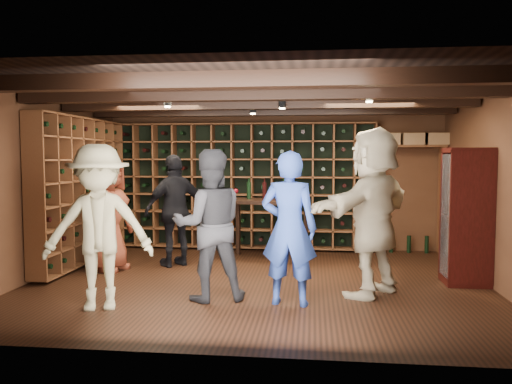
# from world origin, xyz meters

# --- Properties ---
(ground) EXTENTS (6.00, 6.00, 0.00)m
(ground) POSITION_xyz_m (0.00, 0.00, 0.00)
(ground) COLOR black
(ground) RESTS_ON ground
(room_shell) EXTENTS (6.00, 6.00, 6.00)m
(room_shell) POSITION_xyz_m (0.00, 0.05, 2.42)
(room_shell) COLOR #4F2D1B
(room_shell) RESTS_ON ground
(wine_rack_back) EXTENTS (4.65, 0.30, 2.20)m
(wine_rack_back) POSITION_xyz_m (-0.52, 2.33, 1.15)
(wine_rack_back) COLOR brown
(wine_rack_back) RESTS_ON ground
(wine_rack_left) EXTENTS (0.30, 2.65, 2.20)m
(wine_rack_left) POSITION_xyz_m (-2.83, 0.82, 1.15)
(wine_rack_left) COLOR brown
(wine_rack_left) RESTS_ON ground
(crate_shelf) EXTENTS (1.20, 0.32, 2.07)m
(crate_shelf) POSITION_xyz_m (2.41, 2.32, 1.57)
(crate_shelf) COLOR brown
(crate_shelf) RESTS_ON ground
(display_cabinet) EXTENTS (0.55, 0.50, 1.75)m
(display_cabinet) POSITION_xyz_m (2.71, 0.20, 0.86)
(display_cabinet) COLOR black
(display_cabinet) RESTS_ON ground
(man_blue_shirt) EXTENTS (0.68, 0.49, 1.73)m
(man_blue_shirt) POSITION_xyz_m (0.47, -0.97, 0.87)
(man_blue_shirt) COLOR navy
(man_blue_shirt) RESTS_ON ground
(man_grey_suit) EXTENTS (1.02, 0.90, 1.75)m
(man_grey_suit) POSITION_xyz_m (-0.46, -0.89, 0.88)
(man_grey_suit) COLOR black
(man_grey_suit) RESTS_ON ground
(guest_red_floral) EXTENTS (0.69, 0.90, 1.64)m
(guest_red_floral) POSITION_xyz_m (-2.22, 0.44, 0.82)
(guest_red_floral) COLOR maroon
(guest_red_floral) RESTS_ON ground
(guest_woman_black) EXTENTS (1.02, 0.97, 1.70)m
(guest_woman_black) POSITION_xyz_m (-1.34, 0.85, 0.85)
(guest_woman_black) COLOR black
(guest_woman_black) RESTS_ON ground
(guest_khaki) EXTENTS (1.31, 0.98, 1.80)m
(guest_khaki) POSITION_xyz_m (-1.59, -1.36, 0.90)
(guest_khaki) COLOR gray
(guest_khaki) RESTS_ON ground
(guest_beige) EXTENTS (1.62, 1.84, 2.02)m
(guest_beige) POSITION_xyz_m (1.45, -0.44, 1.01)
(guest_beige) COLOR tan
(guest_beige) RESTS_ON ground
(tasting_table) EXTENTS (1.39, 0.89, 1.25)m
(tasting_table) POSITION_xyz_m (-0.01, 1.47, 0.85)
(tasting_table) COLOR black
(tasting_table) RESTS_ON ground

